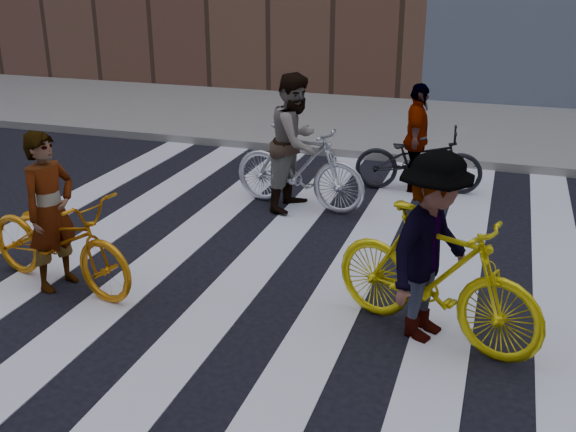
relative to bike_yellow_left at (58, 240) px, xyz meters
The scene contains 11 objects.
ground 2.52m from the bike_yellow_left, 19.24° to the left, with size 100.00×100.00×0.00m, color black.
sidewalk_far 8.65m from the bike_yellow_left, 74.34° to the left, with size 100.00×5.00×0.15m, color gray.
zebra_crosswalk 2.52m from the bike_yellow_left, 19.24° to the left, with size 8.25×10.00×0.01m.
bike_yellow_left is the anchor object (origin of this frame).
bike_silver_mid 3.56m from the bike_yellow_left, 61.94° to the left, with size 0.56×1.98×1.19m, color silver.
bike_yellow_right 3.88m from the bike_yellow_left, ahead, with size 0.59×2.08×1.25m, color yellow.
bike_dark_rear 5.40m from the bike_yellow_left, 54.25° to the left, with size 0.66×1.88×0.99m, color black.
rider_left 0.32m from the bike_yellow_left, behind, with size 0.62×0.41×1.70m, color slate.
rider_mid 3.56m from the bike_yellow_left, 62.65° to the left, with size 0.92×0.72×1.89m, color slate.
rider_right 3.85m from the bike_yellow_left, ahead, with size 1.15×0.66×1.78m, color slate.
rider_rear 5.38m from the bike_yellow_left, 54.68° to the left, with size 0.95×0.40×1.63m, color slate.
Camera 1 is at (2.00, -6.25, 3.29)m, focal length 42.00 mm.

